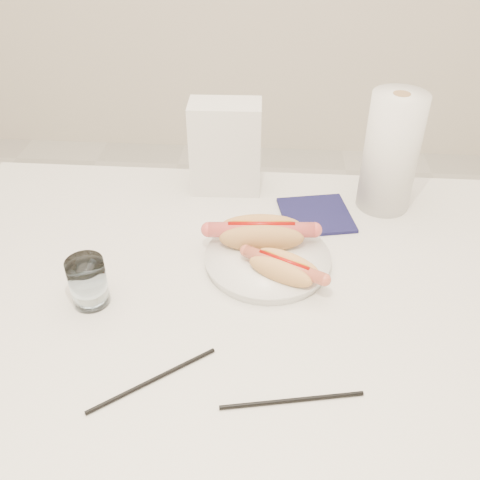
# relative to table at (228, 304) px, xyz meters

# --- Properties ---
(table) EXTENTS (1.20, 0.80, 0.75)m
(table) POSITION_rel_table_xyz_m (0.00, 0.00, 0.00)
(table) COLOR silver
(table) RESTS_ON ground
(plate) EXTENTS (0.29, 0.29, 0.02)m
(plate) POSITION_rel_table_xyz_m (0.07, 0.05, 0.07)
(plate) COLOR white
(plate) RESTS_ON table
(hotdog_left) EXTENTS (0.20, 0.09, 0.05)m
(hotdog_left) POSITION_rel_table_xyz_m (0.06, 0.09, 0.10)
(hotdog_left) COLOR tan
(hotdog_left) RESTS_ON plate
(hotdog_right) EXTENTS (0.15, 0.11, 0.04)m
(hotdog_right) POSITION_rel_table_xyz_m (0.10, -0.00, 0.10)
(hotdog_right) COLOR #E2A158
(hotdog_right) RESTS_ON plate
(water_glass) EXTENTS (0.06, 0.06, 0.09)m
(water_glass) POSITION_rel_table_xyz_m (-0.23, -0.07, 0.10)
(water_glass) COLOR white
(water_glass) RESTS_ON table
(chopstick_near) EXTENTS (0.17, 0.13, 0.01)m
(chopstick_near) POSITION_rel_table_xyz_m (-0.09, -0.24, 0.06)
(chopstick_near) COLOR black
(chopstick_near) RESTS_ON table
(chopstick_far) EXTENTS (0.21, 0.05, 0.01)m
(chopstick_far) POSITION_rel_table_xyz_m (0.12, -0.26, 0.06)
(chopstick_far) COLOR black
(chopstick_far) RESTS_ON table
(napkin_box) EXTENTS (0.16, 0.09, 0.20)m
(napkin_box) POSITION_rel_table_xyz_m (-0.03, 0.32, 0.16)
(napkin_box) COLOR silver
(napkin_box) RESTS_ON table
(navy_napkin) EXTENTS (0.17, 0.17, 0.01)m
(navy_napkin) POSITION_rel_table_xyz_m (0.17, 0.22, 0.06)
(navy_napkin) COLOR #14133D
(navy_napkin) RESTS_ON table
(paper_towel_roll) EXTENTS (0.14, 0.14, 0.25)m
(paper_towel_roll) POSITION_rel_table_xyz_m (0.31, 0.28, 0.19)
(paper_towel_roll) COLOR silver
(paper_towel_roll) RESTS_ON table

